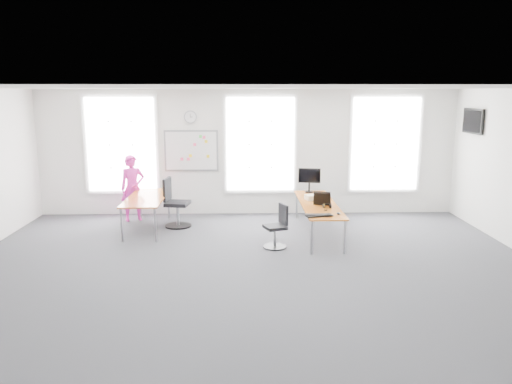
{
  "coord_description": "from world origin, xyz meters",
  "views": [
    {
      "loc": [
        -0.13,
        -7.91,
        2.95
      ],
      "look_at": [
        0.12,
        1.2,
        1.1
      ],
      "focal_mm": 35.0,
      "sensor_mm": 36.0,
      "label": 1
    }
  ],
  "objects_px": {
    "desk_right": "(318,205)",
    "chair_left": "(175,205)",
    "desk_left": "(146,200)",
    "monitor": "(309,178)",
    "headphones": "(327,206)",
    "chair_right": "(277,229)",
    "person": "(133,188)",
    "keyboard": "(319,216)"
  },
  "relations": [
    {
      "from": "desk_right",
      "to": "chair_left",
      "type": "relative_size",
      "value": 2.51
    },
    {
      "from": "desk_left",
      "to": "chair_left",
      "type": "distance_m",
      "value": 0.64
    },
    {
      "from": "monitor",
      "to": "headphones",
      "type": "bearing_deg",
      "value": -75.17
    },
    {
      "from": "chair_left",
      "to": "chair_right",
      "type": "bearing_deg",
      "value": -116.51
    },
    {
      "from": "desk_right",
      "to": "person",
      "type": "height_order",
      "value": "person"
    },
    {
      "from": "chair_left",
      "to": "desk_right",
      "type": "bearing_deg",
      "value": -93.42
    },
    {
      "from": "monitor",
      "to": "desk_right",
      "type": "bearing_deg",
      "value": -78.49
    },
    {
      "from": "desk_left",
      "to": "keyboard",
      "type": "bearing_deg",
      "value": -24.12
    },
    {
      "from": "chair_right",
      "to": "chair_left",
      "type": "relative_size",
      "value": 0.77
    },
    {
      "from": "desk_right",
      "to": "chair_right",
      "type": "xyz_separation_m",
      "value": [
        -0.91,
        -0.86,
        -0.25
      ]
    },
    {
      "from": "person",
      "to": "monitor",
      "type": "xyz_separation_m",
      "value": [
        4.06,
        -0.11,
        0.24
      ]
    },
    {
      "from": "person",
      "to": "keyboard",
      "type": "distance_m",
      "value": 4.59
    },
    {
      "from": "chair_right",
      "to": "monitor",
      "type": "distance_m",
      "value": 2.28
    },
    {
      "from": "keyboard",
      "to": "monitor",
      "type": "relative_size",
      "value": 0.89
    },
    {
      "from": "person",
      "to": "keyboard",
      "type": "xyz_separation_m",
      "value": [
        3.95,
        -2.35,
        -0.09
      ]
    },
    {
      "from": "headphones",
      "to": "monitor",
      "type": "distance_m",
      "value": 1.61
    },
    {
      "from": "chair_left",
      "to": "desk_left",
      "type": "bearing_deg",
      "value": 119.47
    },
    {
      "from": "headphones",
      "to": "monitor",
      "type": "bearing_deg",
      "value": 79.69
    },
    {
      "from": "chair_left",
      "to": "monitor",
      "type": "height_order",
      "value": "monitor"
    },
    {
      "from": "chair_left",
      "to": "monitor",
      "type": "xyz_separation_m",
      "value": [
        3.03,
        0.46,
        0.52
      ]
    },
    {
      "from": "chair_right",
      "to": "monitor",
      "type": "height_order",
      "value": "monitor"
    },
    {
      "from": "desk_right",
      "to": "person",
      "type": "xyz_separation_m",
      "value": [
        -4.1,
        1.26,
        0.14
      ]
    },
    {
      "from": "person",
      "to": "headphones",
      "type": "bearing_deg",
      "value": -44.4
    },
    {
      "from": "desk_right",
      "to": "desk_left",
      "type": "distance_m",
      "value": 3.67
    },
    {
      "from": "desk_right",
      "to": "chair_right",
      "type": "relative_size",
      "value": 3.26
    },
    {
      "from": "desk_right",
      "to": "desk_left",
      "type": "height_order",
      "value": "desk_left"
    },
    {
      "from": "desk_left",
      "to": "chair_left",
      "type": "xyz_separation_m",
      "value": [
        0.57,
        0.21,
        -0.18
      ]
    },
    {
      "from": "chair_right",
      "to": "headphones",
      "type": "bearing_deg",
      "value": 93.42
    },
    {
      "from": "chair_right",
      "to": "keyboard",
      "type": "bearing_deg",
      "value": 53.96
    },
    {
      "from": "headphones",
      "to": "keyboard",
      "type": "bearing_deg",
      "value": -126.65
    },
    {
      "from": "monitor",
      "to": "chair_right",
      "type": "bearing_deg",
      "value": -103.8
    },
    {
      "from": "person",
      "to": "monitor",
      "type": "distance_m",
      "value": 4.06
    },
    {
      "from": "keyboard",
      "to": "chair_right",
      "type": "bearing_deg",
      "value": 149.5
    },
    {
      "from": "chair_left",
      "to": "keyboard",
      "type": "bearing_deg",
      "value": -112.02
    },
    {
      "from": "desk_left",
      "to": "monitor",
      "type": "height_order",
      "value": "monitor"
    },
    {
      "from": "person",
      "to": "monitor",
      "type": "height_order",
      "value": "person"
    },
    {
      "from": "desk_left",
      "to": "chair_right",
      "type": "height_order",
      "value": "chair_right"
    },
    {
      "from": "desk_right",
      "to": "keyboard",
      "type": "bearing_deg",
      "value": -97.75
    },
    {
      "from": "desk_left",
      "to": "person",
      "type": "bearing_deg",
      "value": 120.25
    },
    {
      "from": "headphones",
      "to": "monitor",
      "type": "xyz_separation_m",
      "value": [
        -0.15,
        1.57,
        0.29
      ]
    },
    {
      "from": "keyboard",
      "to": "headphones",
      "type": "xyz_separation_m",
      "value": [
        0.25,
        0.66,
        0.03
      ]
    },
    {
      "from": "desk_left",
      "to": "keyboard",
      "type": "distance_m",
      "value": 3.83
    }
  ]
}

